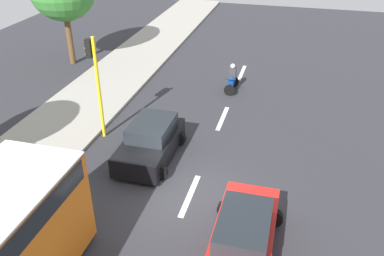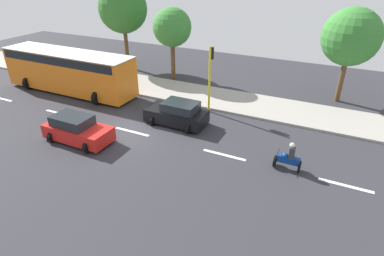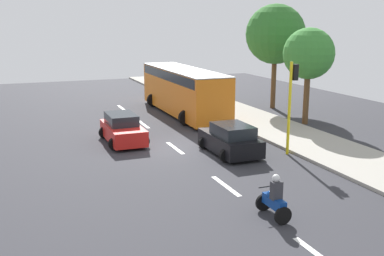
{
  "view_description": "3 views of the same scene",
  "coord_description": "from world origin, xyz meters",
  "px_view_note": "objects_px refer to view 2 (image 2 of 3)",
  "views": [
    {
      "loc": [
        -3.02,
        11.06,
        9.27
      ],
      "look_at": [
        0.75,
        -3.1,
        0.95
      ],
      "focal_mm": 38.34,
      "sensor_mm": 36.0,
      "label": 1
    },
    {
      "loc": [
        -13.72,
        -10.74,
        9.27
      ],
      "look_at": [
        0.12,
        -4.01,
        1.12
      ],
      "focal_mm": 29.79,
      "sensor_mm": 36.0,
      "label": 2
    },
    {
      "loc": [
        -7.52,
        -21.4,
        6.33
      ],
      "look_at": [
        -0.26,
        -3.03,
        1.74
      ],
      "focal_mm": 42.9,
      "sensor_mm": 36.0,
      "label": 3
    }
  ],
  "objects_px": {
    "street_tree_north": "(172,28)",
    "city_bus": "(69,69)",
    "street_tree_center": "(123,9)",
    "car_red": "(77,130)",
    "motorcycle": "(289,158)",
    "pedestrian_near_signal": "(99,68)",
    "car_black": "(177,114)",
    "street_tree_south": "(351,37)",
    "traffic_light_corner": "(210,70)"
  },
  "relations": [
    {
      "from": "street_tree_north",
      "to": "city_bus",
      "type": "bearing_deg",
      "value": 136.19
    },
    {
      "from": "street_tree_center",
      "to": "car_red",
      "type": "bearing_deg",
      "value": -155.71
    },
    {
      "from": "motorcycle",
      "to": "car_red",
      "type": "bearing_deg",
      "value": 101.75
    },
    {
      "from": "street_tree_center",
      "to": "pedestrian_near_signal",
      "type": "bearing_deg",
      "value": 179.33
    },
    {
      "from": "street_tree_north",
      "to": "car_black",
      "type": "bearing_deg",
      "value": -149.51
    },
    {
      "from": "car_red",
      "to": "street_tree_center",
      "type": "bearing_deg",
      "value": 24.29
    },
    {
      "from": "car_red",
      "to": "car_black",
      "type": "relative_size",
      "value": 1.04
    },
    {
      "from": "car_red",
      "to": "city_bus",
      "type": "relative_size",
      "value": 0.36
    },
    {
      "from": "motorcycle",
      "to": "street_tree_south",
      "type": "distance_m",
      "value": 11.32
    },
    {
      "from": "street_tree_north",
      "to": "street_tree_center",
      "type": "xyz_separation_m",
      "value": [
        1.0,
        5.54,
        1.04
      ]
    },
    {
      "from": "car_red",
      "to": "street_tree_south",
      "type": "height_order",
      "value": "street_tree_south"
    },
    {
      "from": "pedestrian_near_signal",
      "to": "street_tree_south",
      "type": "bearing_deg",
      "value": -77.79
    },
    {
      "from": "street_tree_south",
      "to": "car_black",
      "type": "bearing_deg",
      "value": 133.67
    },
    {
      "from": "city_bus",
      "to": "motorcycle",
      "type": "bearing_deg",
      "value": -100.85
    },
    {
      "from": "car_black",
      "to": "city_bus",
      "type": "distance_m",
      "value": 10.34
    },
    {
      "from": "car_red",
      "to": "city_bus",
      "type": "xyz_separation_m",
      "value": [
        5.72,
        6.05,
        1.14
      ]
    },
    {
      "from": "city_bus",
      "to": "car_black",
      "type": "bearing_deg",
      "value": -97.54
    },
    {
      "from": "car_black",
      "to": "pedestrian_near_signal",
      "type": "relative_size",
      "value": 2.26
    },
    {
      "from": "car_black",
      "to": "motorcycle",
      "type": "distance_m",
      "value": 7.56
    },
    {
      "from": "street_tree_center",
      "to": "street_tree_south",
      "type": "bearing_deg",
      "value": -89.85
    },
    {
      "from": "traffic_light_corner",
      "to": "street_tree_south",
      "type": "xyz_separation_m",
      "value": [
        5.78,
        -7.82,
        1.72
      ]
    },
    {
      "from": "street_tree_south",
      "to": "pedestrian_near_signal",
      "type": "bearing_deg",
      "value": 102.21
    },
    {
      "from": "street_tree_south",
      "to": "street_tree_center",
      "type": "bearing_deg",
      "value": 90.15
    },
    {
      "from": "city_bus",
      "to": "motorcycle",
      "type": "xyz_separation_m",
      "value": [
        -3.35,
        -17.47,
        -1.2
      ]
    },
    {
      "from": "car_black",
      "to": "city_bus",
      "type": "relative_size",
      "value": 0.35
    },
    {
      "from": "car_red",
      "to": "street_tree_north",
      "type": "distance_m",
      "value": 12.36
    },
    {
      "from": "city_bus",
      "to": "street_tree_center",
      "type": "height_order",
      "value": "street_tree_center"
    },
    {
      "from": "city_bus",
      "to": "traffic_light_corner",
      "type": "xyz_separation_m",
      "value": [
        1.34,
        -11.24,
        1.08
      ]
    },
    {
      "from": "city_bus",
      "to": "street_tree_north",
      "type": "xyz_separation_m",
      "value": [
        6.07,
        -5.82,
        2.54
      ]
    },
    {
      "from": "motorcycle",
      "to": "traffic_light_corner",
      "type": "relative_size",
      "value": 0.34
    },
    {
      "from": "car_red",
      "to": "pedestrian_near_signal",
      "type": "distance_m",
      "value": 10.53
    },
    {
      "from": "motorcycle",
      "to": "street_tree_south",
      "type": "relative_size",
      "value": 0.23
    },
    {
      "from": "motorcycle",
      "to": "street_tree_center",
      "type": "distance_m",
      "value": 20.66
    },
    {
      "from": "car_black",
      "to": "street_tree_center",
      "type": "xyz_separation_m",
      "value": [
        8.42,
        9.91,
        4.72
      ]
    },
    {
      "from": "car_red",
      "to": "motorcycle",
      "type": "bearing_deg",
      "value": -78.25
    },
    {
      "from": "city_bus",
      "to": "pedestrian_near_signal",
      "type": "relative_size",
      "value": 6.51
    },
    {
      "from": "city_bus",
      "to": "pedestrian_near_signal",
      "type": "xyz_separation_m",
      "value": [
        3.04,
        -0.23,
        -0.79
      ]
    },
    {
      "from": "street_tree_center",
      "to": "car_black",
      "type": "bearing_deg",
      "value": -130.35
    },
    {
      "from": "city_bus",
      "to": "traffic_light_corner",
      "type": "distance_m",
      "value": 11.37
    },
    {
      "from": "motorcycle",
      "to": "city_bus",
      "type": "bearing_deg",
      "value": 79.15
    },
    {
      "from": "pedestrian_near_signal",
      "to": "street_tree_center",
      "type": "distance_m",
      "value": 5.94
    },
    {
      "from": "traffic_light_corner",
      "to": "street_tree_south",
      "type": "height_order",
      "value": "street_tree_south"
    },
    {
      "from": "motorcycle",
      "to": "street_tree_center",
      "type": "height_order",
      "value": "street_tree_center"
    },
    {
      "from": "city_bus",
      "to": "pedestrian_near_signal",
      "type": "height_order",
      "value": "city_bus"
    },
    {
      "from": "motorcycle",
      "to": "street_tree_south",
      "type": "xyz_separation_m",
      "value": [
        10.46,
        -1.58,
        4.01
      ]
    },
    {
      "from": "car_red",
      "to": "motorcycle",
      "type": "xyz_separation_m",
      "value": [
        2.38,
        -11.42,
        -0.07
      ]
    },
    {
      "from": "traffic_light_corner",
      "to": "street_tree_south",
      "type": "distance_m",
      "value": 9.87
    },
    {
      "from": "city_bus",
      "to": "street_tree_north",
      "type": "distance_m",
      "value": 8.78
    },
    {
      "from": "street_tree_north",
      "to": "street_tree_center",
      "type": "height_order",
      "value": "street_tree_center"
    },
    {
      "from": "car_red",
      "to": "car_black",
      "type": "bearing_deg",
      "value": -43.38
    }
  ]
}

